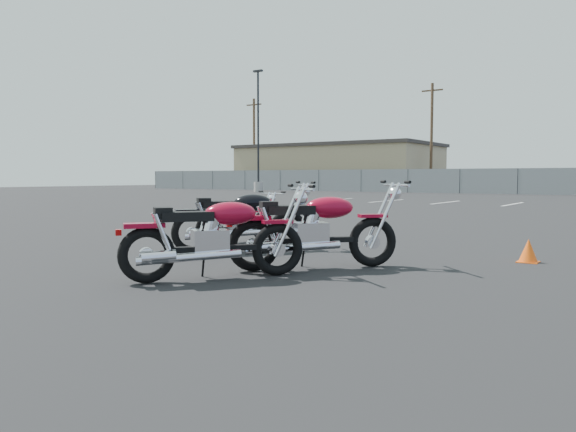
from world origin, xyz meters
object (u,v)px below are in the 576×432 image
Objects in this scene: motorcycle_front_red at (236,220)px; motorcycle_second_black at (241,220)px; motorcycle_rear_red at (314,229)px; motorcycle_third_red at (214,237)px.

motorcycle_second_black reaches higher than motorcycle_front_red.
motorcycle_second_black is at bearing 156.72° from motorcycle_rear_red.
motorcycle_front_red is at bearing 132.70° from motorcycle_second_black.
motorcycle_rear_red reaches higher than motorcycle_second_black.
motorcycle_third_red reaches higher than motorcycle_front_red.
motorcycle_second_black is (0.84, -0.91, 0.09)m from motorcycle_front_red.
motorcycle_third_red is at bearing -114.30° from motorcycle_rear_red.
motorcycle_second_black is 1.00× the size of motorcycle_third_red.
motorcycle_front_red is 0.92× the size of motorcycle_third_red.
motorcycle_rear_red is (0.58, 1.29, 0.02)m from motorcycle_third_red.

